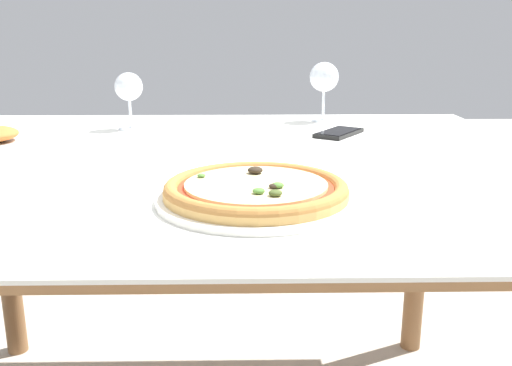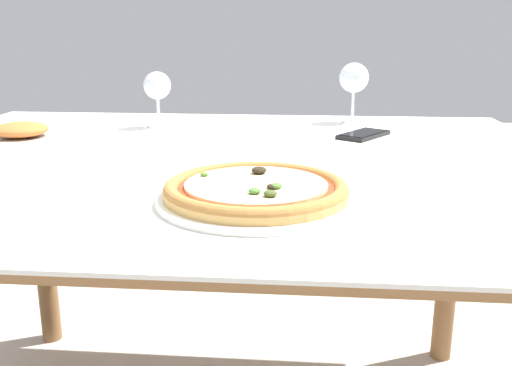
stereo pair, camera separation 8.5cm
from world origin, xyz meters
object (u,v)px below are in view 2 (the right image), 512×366
wine_glass_far_right (354,79)px  side_plate (21,134)px  dining_table (214,190)px  wine_glass_far_left (157,88)px  cell_phone (364,135)px  pizza_plate (256,191)px

wine_glass_far_right → side_plate: bearing=-157.0°
dining_table → wine_glass_far_left: size_ratio=10.01×
dining_table → side_plate: 0.49m
wine_glass_far_left → wine_glass_far_right: 0.52m
dining_table → wine_glass_far_right: (0.31, 0.45, 0.19)m
cell_phone → dining_table: bearing=-143.3°
cell_phone → side_plate: size_ratio=0.74×
wine_glass_far_right → cell_phone: size_ratio=1.02×
dining_table → cell_phone: bearing=36.7°
dining_table → side_plate: bearing=165.3°
pizza_plate → cell_phone: size_ratio=1.89×
wine_glass_far_left → side_plate: size_ratio=0.67×
wine_glass_far_left → cell_phone: size_ratio=0.91×
wine_glass_far_left → pizza_plate: bearing=-64.0°
cell_phone → side_plate: (-0.79, -0.12, 0.01)m
dining_table → side_plate: (-0.47, 0.12, 0.09)m
cell_phone → wine_glass_far_left: bearing=170.4°
dining_table → wine_glass_far_left: (-0.20, 0.33, 0.17)m
dining_table → pizza_plate: 0.34m
pizza_plate → dining_table: bearing=110.4°
dining_table → cell_phone: cell_phone is taller
pizza_plate → wine_glass_far_left: 0.71m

